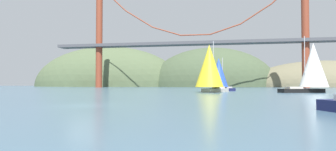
% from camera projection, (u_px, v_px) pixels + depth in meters
% --- Properties ---
extents(ground_plane, '(360.00, 360.00, 0.00)m').
position_uv_depth(ground_plane, '(83.00, 106.00, 21.07)').
color(ground_plane, '#426075').
extents(headland_center, '(68.47, 44.00, 42.11)m').
position_uv_depth(headland_center, '(211.00, 87.00, 152.79)').
color(headland_center, '#425138').
rests_on(headland_center, ground_plane).
extents(headland_right, '(75.06, 44.00, 26.53)m').
position_uv_depth(headland_right, '(321.00, 87.00, 142.68)').
color(headland_right, '#6B664C').
rests_on(headland_right, ground_plane).
extents(headland_left, '(88.57, 44.00, 46.19)m').
position_uv_depth(headland_left, '(107.00, 86.00, 163.82)').
color(headland_left, '#4C5B3D').
rests_on(headland_left, ground_plane).
extents(suspension_bridge, '(119.53, 6.00, 44.38)m').
position_uv_depth(suspension_bridge, '(195.00, 39.00, 114.98)').
color(suspension_bridge, brown).
rests_on(suspension_bridge, ground_plane).
extents(sailboat_blue_spinnaker, '(6.56, 7.12, 7.35)m').
position_uv_depth(sailboat_blue_spinnaker, '(219.00, 74.00, 61.47)').
color(sailboat_blue_spinnaker, '#191E4C').
rests_on(sailboat_blue_spinnaker, ground_plane).
extents(sailboat_white_mainsail, '(9.60, 6.23, 10.34)m').
position_uv_depth(sailboat_white_mainsail, '(313.00, 67.00, 51.63)').
color(sailboat_white_mainsail, black).
rests_on(sailboat_white_mainsail, ground_plane).
extents(sailboat_yellow_sail, '(7.29, 9.22, 9.87)m').
position_uv_depth(sailboat_yellow_sail, '(210.00, 67.00, 53.41)').
color(sailboat_yellow_sail, '#B7B2A8').
rests_on(sailboat_yellow_sail, ground_plane).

